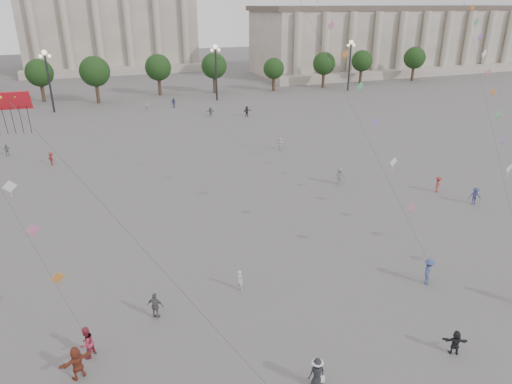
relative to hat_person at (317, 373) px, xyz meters
name	(u,v)px	position (x,y,z in m)	size (l,w,h in m)	color
ground	(313,352)	(1.01, 2.29, -0.91)	(360.00, 360.00, 0.00)	#555250
hall_east	(398,39)	(76.01, 96.18, 7.52)	(84.00, 26.22, 17.20)	gray
hall_central	(107,17)	(1.01, 131.51, 13.32)	(48.30, 34.30, 35.50)	gray
tree_row	(132,71)	(1.01, 80.29, 4.48)	(137.12, 5.12, 8.00)	#392A1C
lamp_post_mid_west	(47,70)	(-13.99, 72.29, 6.44)	(2.00, 0.90, 10.65)	#262628
lamp_post_mid_east	(216,62)	(16.01, 72.29, 6.44)	(2.00, 0.90, 10.65)	#262628
lamp_post_far_east	(350,56)	(46.01, 72.29, 6.44)	(2.00, 0.90, 10.65)	#262628
person_crowd_0	(174,103)	(6.60, 68.52, 0.00)	(1.06, 0.44, 1.82)	navy
person_crowd_3	(455,342)	(8.25, -0.59, -0.17)	(1.37, 0.44, 1.48)	black
person_crowd_4	(147,106)	(1.70, 67.77, -0.09)	(1.53, 0.49, 1.64)	silver
person_crowd_6	(340,176)	(15.36, 23.88, 0.06)	(1.25, 0.72, 1.94)	slate
person_crowd_7	(280,144)	(14.47, 37.59, -0.07)	(1.55, 0.49, 1.67)	silver
person_crowd_8	(438,184)	(23.71, 18.47, -0.08)	(1.07, 0.61, 1.65)	maroon
person_crowd_9	(247,111)	(16.90, 57.20, -0.04)	(1.61, 0.51, 1.73)	#232227
person_crowd_12	(211,112)	(11.10, 59.42, -0.13)	(1.44, 0.46, 1.56)	slate
person_crowd_13	(240,280)	(-0.85, 9.40, -0.17)	(0.54, 0.36, 1.49)	beige
person_crowd_14	(475,196)	(24.86, 14.76, -0.06)	(1.10, 0.63, 1.70)	navy
person_crowd_16	(7,150)	(-18.90, 47.57, -0.15)	(0.89, 0.37, 1.52)	slate
person_crowd_17	(51,159)	(-13.49, 41.77, -0.13)	(1.00, 0.58, 1.55)	maroon
tourist_2	(77,363)	(-11.20, 4.97, 0.03)	(1.75, 0.56, 1.89)	brown
tourist_3	(155,306)	(-6.64, 8.42, -0.03)	(1.03, 0.43, 1.76)	#59585C
kite_flyer_0	(87,343)	(-10.69, 6.35, 0.05)	(0.93, 0.73, 1.92)	#9F2B40
kite_flyer_1	(429,271)	(11.49, 5.45, 0.06)	(1.25, 0.72, 1.93)	#344777
hat_person	(317,373)	(0.00, 0.00, 0.00)	(0.86, 0.60, 1.75)	black
dragon_kite	(15,117)	(-12.60, 11.93, 11.40)	(6.94, 10.32, 25.78)	red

